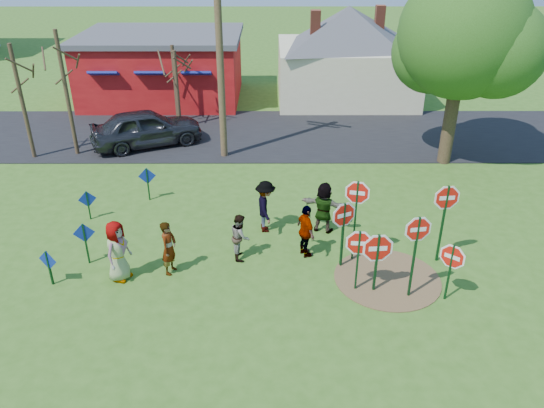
{
  "coord_description": "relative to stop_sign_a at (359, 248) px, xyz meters",
  "views": [
    {
      "loc": [
        0.99,
        -14.11,
        9.47
      ],
      "look_at": [
        1.02,
        1.02,
        1.5
      ],
      "focal_mm": 35.0,
      "sensor_mm": 36.0,
      "label": 1
    }
  ],
  "objects": [
    {
      "name": "person_f",
      "position": [
        -0.66,
        3.37,
        -0.51
      ],
      "size": [
        1.78,
        1.11,
        1.83
      ],
      "primitive_type": "imported",
      "rotation": [
        0.0,
        0.0,
        2.77
      ],
      "color": "#1F4828",
      "rests_on": "ground"
    },
    {
      "name": "leafy_tree",
      "position": [
        5.46,
        9.44,
        3.89
      ],
      "size": [
        5.81,
        5.3,
        8.26
      ],
      "color": "#382819",
      "rests_on": "ground"
    },
    {
      "name": "bare_tree_east",
      "position": [
        -7.52,
        15.04,
        1.21
      ],
      "size": [
        1.8,
        1.8,
        4.08
      ],
      "color": "#382819",
      "rests_on": "ground"
    },
    {
      "name": "person_a",
      "position": [
        -7.0,
        0.56,
        -0.46
      ],
      "size": [
        0.91,
        1.1,
        1.94
      ],
      "primitive_type": "imported",
      "rotation": [
        0.0,
        0.0,
        1.22
      ],
      "color": "#39437B",
      "rests_on": "ground"
    },
    {
      "name": "blue_diamond_b",
      "position": [
        -8.23,
        1.38,
        -0.54
      ],
      "size": [
        0.65,
        0.16,
        1.43
      ],
      "rotation": [
        0.0,
        0.0,
        0.22
      ],
      "color": "#0F3718",
      "rests_on": "ground"
    },
    {
      "name": "stop_sign_b",
      "position": [
        0.12,
        1.58,
        0.68
      ],
      "size": [
        1.0,
        0.25,
        2.89
      ],
      "rotation": [
        0.0,
        0.0,
        -0.23
      ],
      "color": "#0F3718",
      "rests_on": "ground"
    },
    {
      "name": "road",
      "position": [
        -3.46,
        13.0,
        -1.41
      ],
      "size": [
        120.0,
        7.5,
        0.04
      ],
      "primitive_type": "cube",
      "color": "black",
      "rests_on": "ground"
    },
    {
      "name": "red_building",
      "position": [
        -8.96,
        19.49,
        0.54
      ],
      "size": [
        9.4,
        7.69,
        3.9
      ],
      "color": "maroon",
      "rests_on": "ground"
    },
    {
      "name": "stop_sign_c",
      "position": [
        1.49,
        -0.34,
        0.5
      ],
      "size": [
        1.01,
        0.18,
        2.74
      ],
      "rotation": [
        0.0,
        0.0,
        0.16
      ],
      "color": "#0F3718",
      "rests_on": "ground"
    },
    {
      "name": "person_e",
      "position": [
        -1.37,
        1.81,
        -0.53
      ],
      "size": [
        0.81,
        1.14,
        1.8
      ],
      "primitive_type": "imported",
      "rotation": [
        0.0,
        0.0,
        1.96
      ],
      "color": "#52315C",
      "rests_on": "ground"
    },
    {
      "name": "person_b",
      "position": [
        -5.55,
        0.88,
        -0.56
      ],
      "size": [
        0.58,
        0.73,
        1.74
      ],
      "primitive_type": "imported",
      "rotation": [
        0.0,
        0.0,
        1.28
      ],
      "color": "#247A7B",
      "rests_on": "ground"
    },
    {
      "name": "stop_sign_e",
      "position": [
        0.53,
        -0.06,
        -0.09
      ],
      "size": [
        1.2,
        0.12,
        2.05
      ],
      "rotation": [
        0.0,
        0.0,
        0.08
      ],
      "color": "#0F3718",
      "rests_on": "ground"
    },
    {
      "name": "stop_sign_a",
      "position": [
        0.0,
        0.0,
        0.0
      ],
      "size": [
        1.04,
        0.12,
        2.11
      ],
      "rotation": [
        0.0,
        0.0,
        -0.09
      ],
      "color": "#0F3718",
      "rests_on": "ground"
    },
    {
      "name": "dirt_patch",
      "position": [
        1.04,
        0.5,
        -1.41
      ],
      "size": [
        3.2,
        3.2,
        0.03
      ],
      "primitive_type": "cylinder",
      "color": "brown",
      "rests_on": "ground"
    },
    {
      "name": "blue_diamond_d",
      "position": [
        -7.2,
        5.74,
        -0.59
      ],
      "size": [
        0.66,
        0.13,
        1.35
      ],
      "rotation": [
        0.0,
        0.0,
        0.16
      ],
      "color": "#0F3718",
      "rests_on": "ground"
    },
    {
      "name": "stop_sign_g",
      "position": [
        -0.29,
        1.19,
        0.2
      ],
      "size": [
        0.98,
        0.5,
        2.37
      ],
      "rotation": [
        0.0,
        0.0,
        0.46
      ],
      "color": "#0F3718",
      "rests_on": "ground"
    },
    {
      "name": "blue_diamond_a",
      "position": [
        -8.97,
        0.26,
        -0.71
      ],
      "size": [
        0.6,
        0.26,
        1.17
      ],
      "rotation": [
        0.0,
        0.0,
        -0.38
      ],
      "color": "#0F3718",
      "rests_on": "ground"
    },
    {
      "name": "bare_tree_west",
      "position": [
        -13.36,
        10.0,
        1.89
      ],
      "size": [
        1.8,
        1.8,
        5.13
      ],
      "color": "#382819",
      "rests_on": "ground"
    },
    {
      "name": "bare_tree_mid",
      "position": [
        -11.51,
        10.4,
        2.22
      ],
      "size": [
        1.8,
        1.8,
        5.63
      ],
      "color": "#382819",
      "rests_on": "ground"
    },
    {
      "name": "blue_diamond_c",
      "position": [
        -9.04,
        4.21,
        -0.74
      ],
      "size": [
        0.61,
        0.22,
        1.13
      ],
      "rotation": [
        0.0,
        0.0,
        0.33
      ],
      "color": "#0F3718",
      "rests_on": "ground"
    },
    {
      "name": "bare_tree_extra",
      "position": [
        -7.25,
        14.0,
        1.17
      ],
      "size": [
        1.8,
        1.8,
        4.02
      ],
      "color": "#382819",
      "rests_on": "ground"
    },
    {
      "name": "ground",
      "position": [
        -3.46,
        1.5,
        -1.43
      ],
      "size": [
        120.0,
        120.0,
        0.0
      ],
      "primitive_type": "plane",
      "color": "#355F1B",
      "rests_on": "ground"
    },
    {
      "name": "stop_sign_f",
      "position": [
        2.5,
        -0.46,
        -0.1
      ],
      "size": [
        0.77,
        0.64,
        1.92
      ],
      "rotation": [
        0.0,
        0.0,
        -0.68
      ],
      "color": "#0F3718",
      "rests_on": "ground"
    },
    {
      "name": "utility_pole",
      "position": [
        -4.63,
        10.15,
        3.81
      ],
      "size": [
        2.3,
        1.05,
        9.96
      ],
      "rotation": [
        0.0,
        0.0,
        -0.39
      ],
      "color": "#4C3823",
      "rests_on": "ground"
    },
    {
      "name": "suv",
      "position": [
        -8.41,
        11.44,
        -0.5
      ],
      "size": [
        5.59,
        4.04,
        1.77
      ],
      "primitive_type": "imported",
      "rotation": [
        0.0,
        0.0,
        2.0
      ],
      "color": "#2F2F34",
      "rests_on": "road"
    },
    {
      "name": "person_d",
      "position": [
        -2.66,
        3.4,
        -0.49
      ],
      "size": [
        0.85,
        1.29,
        1.87
      ],
      "primitive_type": "imported",
      "rotation": [
        0.0,
        0.0,
        1.7
      ],
      "color": "#2F2F33",
      "rests_on": "ground"
    },
    {
      "name": "cream_house",
      "position": [
        2.04,
        19.5,
        1.5
      ],
      "size": [
        9.4,
        9.4,
        6.5
      ],
      "color": "beige",
      "rests_on": "ground"
    },
    {
      "name": "person_c",
      "position": [
        -3.44,
        1.72,
        -0.66
      ],
      "size": [
        0.65,
        0.8,
        1.53
      ],
      "primitive_type": "imported",
      "rotation": [
        0.0,
        0.0,
        1.67
      ],
      "color": "#9B5347",
      "rests_on": "ground"
    },
    {
      "name": "stop_sign_d",
      "position": [
        2.8,
        1.5,
        0.58
      ],
      "size": [
        1.07,
        0.13,
        2.78
      ],
      "rotation": [
        0.0,
        0.0,
        0.11
      ],
      "color": "#0F3718",
      "rests_on": "ground"
    }
  ]
}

